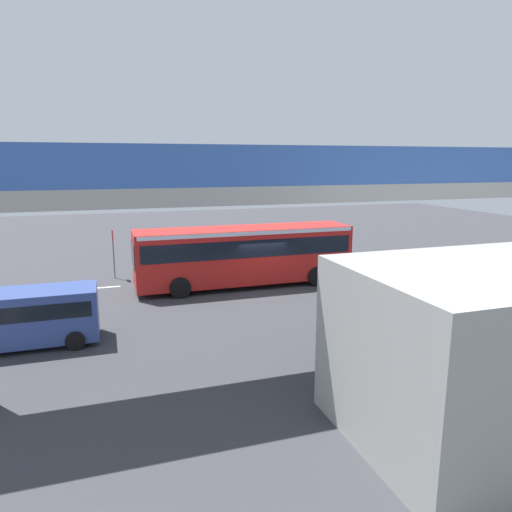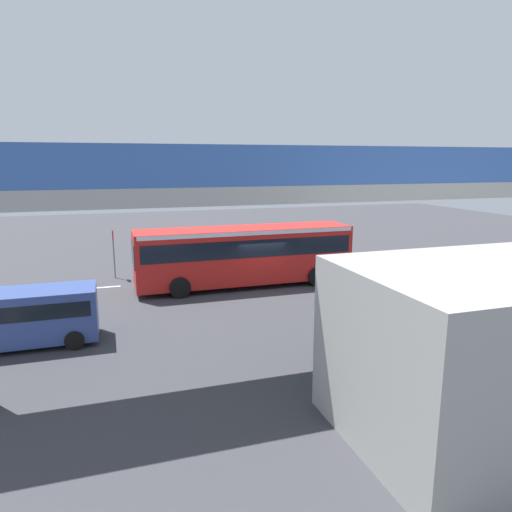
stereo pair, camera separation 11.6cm
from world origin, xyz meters
name	(u,v)px [view 1 (the left image)]	position (x,y,z in m)	size (l,w,h in m)	color
ground	(258,287)	(0.00, 0.00, 0.00)	(80.00, 80.00, 0.00)	#38383D
city_bus	(244,251)	(0.59, -0.60, 1.88)	(11.54, 2.85, 3.15)	red
parked_van	(28,314)	(10.42, 4.94, 1.18)	(4.80, 2.17, 2.05)	#33478C
bicycle_blue	(496,286)	(-11.23, 4.75, 0.37)	(1.77, 0.44, 0.96)	black
bicycle_orange	(437,279)	(-9.28, 2.69, 0.37)	(1.77, 0.44, 0.96)	black
pedestrian	(219,258)	(1.17, -3.95, 0.89)	(0.38, 0.38, 1.79)	#2D2D38
traffic_sign	(113,246)	(7.22, -4.42, 1.89)	(0.08, 0.60, 2.80)	slate
lane_dash_leftmost	(365,267)	(-8.00, -2.51, 0.00)	(2.00, 0.20, 0.01)	silver
lane_dash_left	(308,271)	(-4.00, -2.51, 0.00)	(2.00, 0.20, 0.01)	silver
lane_dash_centre	(245,276)	(0.00, -2.51, 0.00)	(2.00, 0.20, 0.01)	silver
lane_dash_right	(176,282)	(4.00, -2.51, 0.00)	(2.00, 0.20, 0.01)	silver
lane_dash_rightmost	(101,288)	(8.00, -2.51, 0.00)	(2.00, 0.20, 0.01)	silver
pedestrian_overpass	(351,206)	(0.00, 9.43, 5.18)	(24.32, 2.60, 7.03)	#9E9E99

